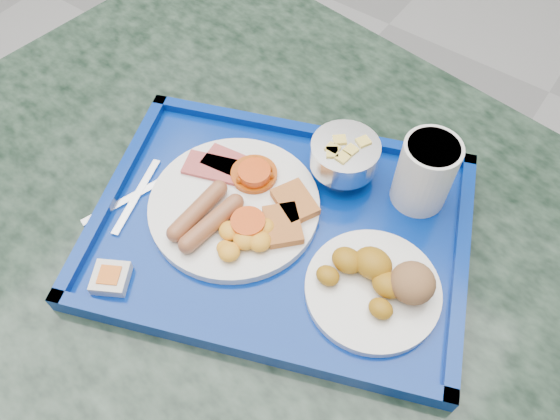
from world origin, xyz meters
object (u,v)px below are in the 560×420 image
tray (280,229)px  table (295,296)px  fruit_bowl (344,155)px  main_plate (237,207)px  juice_cup (426,171)px  bread_plate (379,284)px

tray → table: bearing=34.7°
table → fruit_bowl: fruit_bowl is taller
tray → main_plate: bearing=-166.5°
juice_cup → bread_plate: bearing=-80.0°
tray → main_plate: 0.07m
table → tray: size_ratio=2.24×
bread_plate → juice_cup: juice_cup is taller
table → juice_cup: juice_cup is taller
tray → fruit_bowl: (0.02, 0.12, 0.05)m
bread_plate → fruit_bowl: size_ratio=1.77×
main_plate → table: bearing=19.6°
table → bread_plate: (0.13, -0.02, 0.23)m
table → tray: (-0.02, -0.01, 0.21)m
fruit_bowl → juice_cup: juice_cup is taller
table → tray: bearing=-145.3°
main_plate → bread_plate: size_ratio=1.39×
table → main_plate: size_ratio=5.67×
bread_plate → juice_cup: 0.16m
tray → bread_plate: (0.15, -0.00, 0.02)m
bread_plate → table: bearing=171.7°
fruit_bowl → main_plate: bearing=-120.2°
tray → juice_cup: juice_cup is taller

